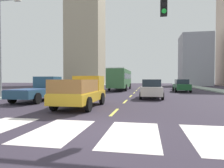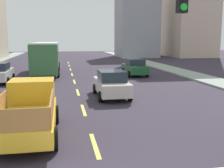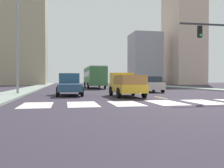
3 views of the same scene
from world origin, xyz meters
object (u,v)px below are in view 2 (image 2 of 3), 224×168
pickup_stakebed (30,110)px  sedan_near_right (135,67)px  city_bus (46,56)px  sedan_mid (111,84)px

pickup_stakebed → sedan_near_right: size_ratio=1.18×
city_bus → sedan_mid: city_bus is taller
city_bus → sedan_near_right: bearing=-18.6°
pickup_stakebed → city_bus: bearing=90.1°
pickup_stakebed → sedan_mid: pickup_stakebed is taller
sedan_mid → sedan_near_right: same height
pickup_stakebed → sedan_mid: size_ratio=1.18×
city_bus → pickup_stakebed: bearing=-88.8°
city_bus → sedan_near_right: city_bus is taller
pickup_stakebed → sedan_near_right: bearing=61.3°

